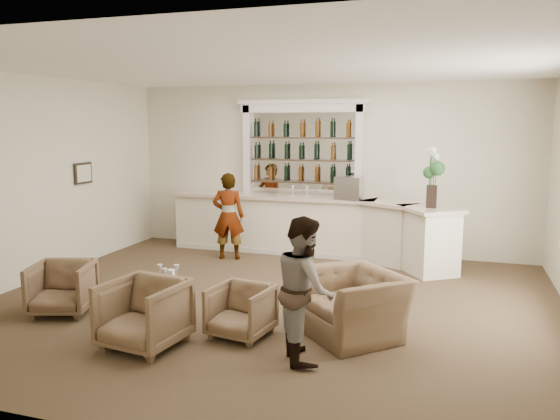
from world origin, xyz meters
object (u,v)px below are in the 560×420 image
object	(u,v)px
bar_counter	(312,226)
armchair_left	(62,288)
sommelier	(228,216)
espresso_machine	(349,188)
armchair_center	(144,314)
armchair_far	(353,304)
cocktail_table	(168,300)
flower_vase	(433,174)
armchair_right	(241,311)
guest	(304,288)

from	to	relation	value
bar_counter	armchair_left	bearing A→B (deg)	-119.46
sommelier	espresso_machine	distance (m)	2.32
sommelier	armchair_center	world-z (taller)	sommelier
armchair_far	espresso_machine	distance (m)	3.89
bar_counter	armchair_left	distance (m)	4.84
sommelier	bar_counter	bearing A→B (deg)	-166.44
armchair_left	espresso_machine	distance (m)	5.27
cocktail_table	flower_vase	world-z (taller)	flower_vase
sommelier	cocktail_table	bearing A→B (deg)	85.28
flower_vase	espresso_machine	bearing A→B (deg)	159.45
armchair_right	flower_vase	xyz separation A→B (m)	(2.01, 3.59, 1.39)
armchair_center	flower_vase	size ratio (longest dim) A/B	0.86
guest	armchair_far	size ratio (longest dim) A/B	1.32
armchair_far	armchair_left	bearing A→B (deg)	-127.74
armchair_far	cocktail_table	bearing A→B (deg)	-130.06
espresso_machine	flower_vase	xyz separation A→B (m)	(1.50, -0.56, 0.35)
armchair_left	espresso_machine	size ratio (longest dim) A/B	1.60
bar_counter	armchair_far	bearing A→B (deg)	-68.48
bar_counter	sommelier	size ratio (longest dim) A/B	3.50
bar_counter	armchair_center	xyz separation A→B (m)	(-0.72, -4.85, -0.18)
cocktail_table	armchair_right	xyz separation A→B (m)	(1.15, -0.28, 0.06)
guest	armchair_far	bearing A→B (deg)	-50.83
espresso_machine	sommelier	bearing A→B (deg)	-158.20
sommelier	armchair_center	size ratio (longest dim) A/B	1.90
cocktail_table	armchair_left	xyz separation A→B (m)	(-1.45, -0.26, 0.10)
guest	armchair_left	world-z (taller)	guest
sommelier	guest	distance (m)	4.60
cocktail_table	guest	world-z (taller)	guest
cocktail_table	guest	size ratio (longest dim) A/B	0.44
bar_counter	armchair_left	xyz separation A→B (m)	(-2.38, -4.21, -0.22)
armchair_left	flower_vase	size ratio (longest dim) A/B	0.77
armchair_right	flower_vase	world-z (taller)	flower_vase
guest	espresso_machine	size ratio (longest dim) A/B	3.26
bar_counter	armchair_right	world-z (taller)	bar_counter
bar_counter	guest	world-z (taller)	guest
guest	armchair_far	distance (m)	0.98
armchair_center	flower_vase	world-z (taller)	flower_vase
sommelier	armchair_far	size ratio (longest dim) A/B	1.38
cocktail_table	armchair_far	world-z (taller)	armchair_far
sommelier	flower_vase	world-z (taller)	flower_vase
sommelier	armchair_left	bearing A→B (deg)	61.15
guest	armchair_far	world-z (taller)	guest
espresso_machine	armchair_far	bearing A→B (deg)	-73.76
armchair_far	flower_vase	bearing A→B (deg)	122.36
sommelier	armchair_right	size ratio (longest dim) A/B	2.36
cocktail_table	guest	distance (m)	2.20
guest	armchair_center	distance (m)	1.88
armchair_left	armchair_right	xyz separation A→B (m)	(2.59, -0.02, -0.04)
sommelier	flower_vase	size ratio (longest dim) A/B	1.63
armchair_center	espresso_machine	world-z (taller)	espresso_machine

